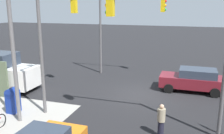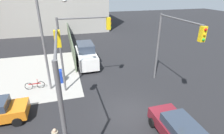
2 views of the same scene
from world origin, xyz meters
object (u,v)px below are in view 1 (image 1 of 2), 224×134
at_px(traffic_signal_se_corner, 124,21).
at_px(mailbox_blue, 13,99).
at_px(van_white_delivery, 0,71).
at_px(traffic_signal_nw_corner, 177,34).
at_px(hatchback_maroon, 193,80).
at_px(traffic_signal_ne_corner, 56,28).
at_px(pedestrian_crossing, 161,120).
at_px(fire_hydrant, 216,77).
at_px(street_lamp_corner, 19,30).

distance_m(traffic_signal_se_corner, mailbox_blue, 10.95).
height_order(traffic_signal_se_corner, van_white_delivery, traffic_signal_se_corner).
xyz_separation_m(traffic_signal_nw_corner, van_white_delivery, (12.28, -2.70, -3.35)).
distance_m(traffic_signal_nw_corner, hatchback_maroon, 7.43).
bearing_deg(traffic_signal_ne_corner, traffic_signal_se_corner, -106.17).
distance_m(traffic_signal_se_corner, traffic_signal_ne_corner, 7.64).
distance_m(mailbox_blue, pedestrian_crossing, 8.20).
bearing_deg(traffic_signal_nw_corner, hatchback_maroon, -98.50).
bearing_deg(fire_hydrant, traffic_signal_se_corner, -2.33).
xyz_separation_m(street_lamp_corner, fire_hydrant, (-10.00, -9.69, -4.22)).
bearing_deg(traffic_signal_ne_corner, fire_hydrant, -143.45).
bearing_deg(street_lamp_corner, van_white_delivery, -37.15).
relative_size(street_lamp_corner, mailbox_blue, 5.59).
bearing_deg(van_white_delivery, traffic_signal_nw_corner, 167.60).
relative_size(fire_hydrant, hatchback_maroon, 0.22).
bearing_deg(van_white_delivery, traffic_signal_se_corner, -139.97).
height_order(street_lamp_corner, pedestrian_crossing, street_lamp_corner).
bearing_deg(street_lamp_corner, traffic_signal_nw_corner, -172.39).
height_order(hatchback_maroon, pedestrian_crossing, hatchback_maroon).
distance_m(traffic_signal_nw_corner, pedestrian_crossing, 3.90).
bearing_deg(traffic_signal_se_corner, street_lamp_corner, 75.25).
relative_size(street_lamp_corner, pedestrian_crossing, 5.05).
xyz_separation_m(traffic_signal_ne_corner, pedestrian_crossing, (-6.50, 2.36, -3.75)).
distance_m(traffic_signal_nw_corner, mailbox_blue, 9.45).
relative_size(traffic_signal_ne_corner, hatchback_maroon, 1.49).
relative_size(street_lamp_corner, fire_hydrant, 8.51).
height_order(traffic_signal_nw_corner, van_white_delivery, traffic_signal_nw_corner).
bearing_deg(hatchback_maroon, street_lamp_corner, 41.20).
xyz_separation_m(mailbox_blue, pedestrian_crossing, (-8.20, 0.20, 0.05)).
xyz_separation_m(traffic_signal_nw_corner, traffic_signal_ne_corner, (6.91, -1.66, -0.06)).
bearing_deg(mailbox_blue, fire_hydrant, -140.60).
bearing_deg(pedestrian_crossing, van_white_delivery, 84.36).
distance_m(hatchback_maroon, pedestrian_crossing, 7.15).
bearing_deg(traffic_signal_se_corner, traffic_signal_nw_corner, 117.95).
bearing_deg(street_lamp_corner, fire_hydrant, -135.91).
bearing_deg(traffic_signal_se_corner, pedestrian_crossing, 114.26).
bearing_deg(street_lamp_corner, traffic_signal_se_corner, -104.75).
xyz_separation_m(van_white_delivery, pedestrian_crossing, (-11.87, 3.40, -0.46)).
height_order(traffic_signal_ne_corner, fire_hydrant, traffic_signal_ne_corner).
relative_size(traffic_signal_se_corner, street_lamp_corner, 0.81).
height_order(traffic_signal_nw_corner, pedestrian_crossing, traffic_signal_nw_corner).
bearing_deg(mailbox_blue, hatchback_maroon, -144.46).
height_order(traffic_signal_ne_corner, pedestrian_crossing, traffic_signal_ne_corner).
distance_m(fire_hydrant, pedestrian_crossing, 9.87).
bearing_deg(van_white_delivery, street_lamp_corner, 142.85).
xyz_separation_m(fire_hydrant, pedestrian_crossing, (3.00, 9.40, 0.33)).
bearing_deg(fire_hydrant, street_lamp_corner, 44.09).
bearing_deg(traffic_signal_nw_corner, pedestrian_crossing, 59.92).
bearing_deg(fire_hydrant, traffic_signal_nw_corner, 73.39).
bearing_deg(traffic_signal_nw_corner, street_lamp_corner, 7.61).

